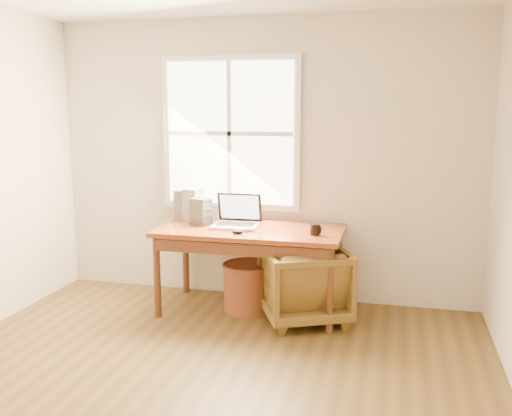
{
  "coord_description": "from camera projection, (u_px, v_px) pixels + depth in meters",
  "views": [
    {
      "loc": [
        1.23,
        -2.89,
        1.8
      ],
      "look_at": [
        0.09,
        1.65,
        0.96
      ],
      "focal_mm": 40.0,
      "sensor_mm": 36.0,
      "label": 1
    }
  ],
  "objects": [
    {
      "name": "room_shell",
      "position": [
        175.0,
        190.0,
        3.3
      ],
      "size": [
        4.04,
        4.54,
        2.64
      ],
      "color": "brown",
      "rests_on": "ground"
    },
    {
      "name": "armchair",
      "position": [
        304.0,
        284.0,
        4.81
      ],
      "size": [
        0.92,
        0.93,
        0.64
      ],
      "primitive_type": "imported",
      "rotation": [
        0.0,
        0.0,
        3.58
      ],
      "color": "brown",
      "rests_on": "room_shell"
    },
    {
      "name": "coffee_mug",
      "position": [
        315.0,
        229.0,
        4.7
      ],
      "size": [
        0.1,
        0.1,
        0.09
      ],
      "primitive_type": "cylinder",
      "rotation": [
        0.0,
        0.0,
        -0.27
      ],
      "color": "black",
      "rests_on": "desk"
    },
    {
      "name": "wicker_stool",
      "position": [
        247.0,
        288.0,
        5.06
      ],
      "size": [
        0.51,
        0.51,
        0.42
      ],
      "primitive_type": "cylinder",
      "rotation": [
        0.0,
        0.0,
        -0.23
      ],
      "color": "brown",
      "rests_on": "room_shell"
    },
    {
      "name": "desk",
      "position": [
        251.0,
        231.0,
        4.96
      ],
      "size": [
        1.6,
        0.8,
        0.04
      ],
      "primitive_type": "cube",
      "color": "brown",
      "rests_on": "room_shell"
    },
    {
      "name": "cd_stack_b",
      "position": [
        201.0,
        211.0,
        5.1
      ],
      "size": [
        0.2,
        0.18,
        0.24
      ],
      "primitive_type": "cube",
      "rotation": [
        0.0,
        0.0,
        -0.34
      ],
      "color": "#242429",
      "rests_on": "desk"
    },
    {
      "name": "mouse",
      "position": [
        238.0,
        232.0,
        4.75
      ],
      "size": [
        0.11,
        0.08,
        0.03
      ],
      "primitive_type": "ellipsoid",
      "rotation": [
        0.0,
        0.0,
        0.26
      ],
      "color": "black",
      "rests_on": "desk"
    },
    {
      "name": "cd_stack_d",
      "position": [
        218.0,
        210.0,
        5.39
      ],
      "size": [
        0.15,
        0.14,
        0.16
      ],
      "primitive_type": "cube",
      "rotation": [
        0.0,
        0.0,
        0.26
      ],
      "color": "#AAAEB6",
      "rests_on": "desk"
    },
    {
      "name": "cd_stack_c",
      "position": [
        182.0,
        205.0,
        5.32
      ],
      "size": [
        0.13,
        0.11,
        0.28
      ],
      "primitive_type": "cube",
      "rotation": [
        0.0,
        0.0,
        0.03
      ],
      "color": "#A2A2AF",
      "rests_on": "desk"
    },
    {
      "name": "cd_stack_a",
      "position": [
        193.0,
        205.0,
        5.27
      ],
      "size": [
        0.19,
        0.17,
        0.3
      ],
      "primitive_type": "cube",
      "rotation": [
        0.0,
        0.0,
        -0.32
      ],
      "color": "#B4B6C0",
      "rests_on": "desk"
    },
    {
      "name": "laptop",
      "position": [
        234.0,
        210.0,
        4.96
      ],
      "size": [
        0.44,
        0.46,
        0.31
      ],
      "primitive_type": null,
      "rotation": [
        0.0,
        0.0,
        0.04
      ],
      "color": "#B4B6BC",
      "rests_on": "desk"
    }
  ]
}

